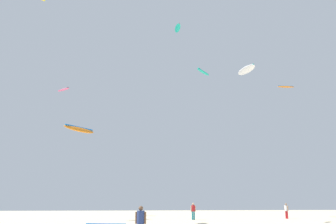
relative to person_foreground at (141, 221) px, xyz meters
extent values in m
cylinder|color=navy|center=(0.00, 0.00, 0.16)|extent=(0.37, 0.37, 0.61)
cylinder|color=brown|center=(-0.21, 0.06, 0.13)|extent=(0.11, 0.11, 0.56)
cylinder|color=brown|center=(0.21, -0.06, 0.13)|extent=(0.11, 0.11, 0.56)
sphere|color=brown|center=(0.00, 0.00, 0.58)|extent=(0.22, 0.22, 0.22)
cylinder|color=#B21E23|center=(16.57, 20.74, -0.56)|extent=(0.15, 0.15, 0.81)
cylinder|color=#B21E23|center=(16.50, 20.91, -0.56)|extent=(0.15, 0.15, 0.81)
cylinder|color=silver|center=(16.54, 20.82, 0.15)|extent=(0.37, 0.37, 0.61)
cylinder|color=#936B4C|center=(16.62, 20.63, 0.12)|extent=(0.11, 0.11, 0.56)
cylinder|color=#936B4C|center=(16.45, 21.02, 0.12)|extent=(0.11, 0.11, 0.56)
sphere|color=#936B4C|center=(16.54, 20.82, 0.57)|extent=(0.22, 0.22, 0.22)
cylinder|color=teal|center=(5.83, 19.47, -0.55)|extent=(0.16, 0.16, 0.83)
cylinder|color=teal|center=(6.01, 19.51, -0.55)|extent=(0.16, 0.16, 0.83)
cylinder|color=#B21E23|center=(5.92, 19.49, 0.17)|extent=(0.38, 0.38, 0.62)
cylinder|color=tan|center=(5.70, 19.45, 0.15)|extent=(0.11, 0.11, 0.57)
cylinder|color=tan|center=(6.14, 19.54, 0.15)|extent=(0.11, 0.11, 0.57)
sphere|color=tan|center=(5.92, 19.49, 0.60)|extent=(0.22, 0.22, 0.22)
cylinder|color=blue|center=(-2.22, 8.19, -0.65)|extent=(2.82, 0.93, 0.14)
ellipsoid|color=#19B29E|center=(6.75, 16.63, 14.15)|extent=(2.06, 2.30, 0.53)
cylinder|color=#19B29E|center=(6.75, 16.63, 14.26)|extent=(1.47, 1.78, 0.11)
ellipsoid|color=orange|center=(24.53, 35.38, 19.27)|extent=(2.85, 0.91, 0.50)
cylinder|color=blue|center=(24.53, 35.38, 19.40)|extent=(2.60, 0.19, 0.12)
ellipsoid|color=white|center=(16.02, 29.84, 19.80)|extent=(2.24, 4.36, 0.94)
cylinder|color=#19B29E|center=(16.02, 29.84, 19.99)|extent=(1.15, 3.78, 0.18)
ellipsoid|color=#19B29E|center=(5.62, 28.57, 25.44)|extent=(0.96, 2.73, 0.61)
cylinder|color=red|center=(5.62, 28.57, 25.56)|extent=(0.28, 2.47, 0.12)
ellipsoid|color=#E5598C|center=(-10.94, 33.19, 16.94)|extent=(2.38, 2.37, 0.41)
cylinder|color=#2D2D33|center=(-10.94, 33.19, 17.05)|extent=(1.77, 1.76, 0.11)
ellipsoid|color=orange|center=(-6.46, 21.29, 8.66)|extent=(3.64, 3.99, 1.01)
cylinder|color=blue|center=(-6.46, 21.29, 8.85)|extent=(2.65, 3.07, 0.19)
camera|label=1|loc=(-0.46, -17.82, 0.93)|focal=37.61mm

